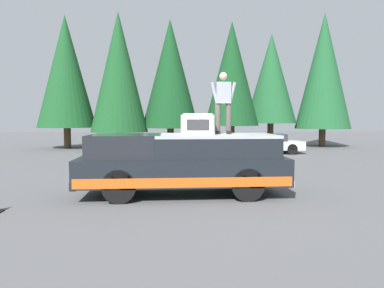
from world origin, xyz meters
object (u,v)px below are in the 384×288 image
Objects in this scene: pickup_truck at (183,163)px; parked_car_maroon at (167,145)px; compressor_unit at (197,124)px; parked_car_white at (267,144)px; person_on_truck_bed at (223,101)px.

parked_car_maroon is at bearing 2.03° from pickup_truck.
compressor_unit is 12.46m from parked_car_white.
parked_car_maroon is (10.37, 0.37, -0.29)m from pickup_truck.
compressor_unit reaches higher than parked_car_maroon.
person_on_truck_bed is at bearing 158.02° from parked_car_white.
pickup_truck reaches higher than parked_car_white.
pickup_truck is 3.28× the size of person_on_truck_bed.
parked_car_maroon is at bearing 97.68° from parked_car_white.
parked_car_white is at bearing -26.49° from pickup_truck.
compressor_unit is at bearing -175.90° from parked_car_maroon.
person_on_truck_bed is at bearing -70.31° from compressor_unit.
parked_car_white is 1.00× the size of parked_car_maroon.
compressor_unit is at bearing -103.05° from pickup_truck.
parked_car_white is 5.99m from parked_car_maroon.
person_on_truck_bed reaches higher than pickup_truck.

